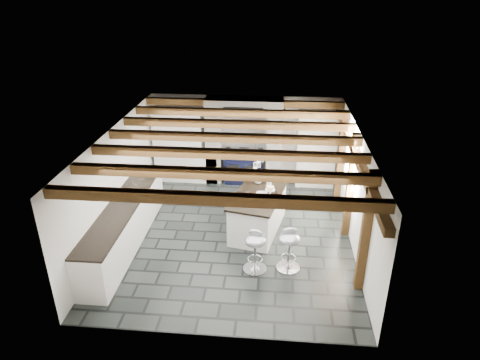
# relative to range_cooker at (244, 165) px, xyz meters

# --- Properties ---
(ground) EXTENTS (6.00, 6.00, 0.00)m
(ground) POSITION_rel_range_cooker_xyz_m (0.00, -2.68, -0.47)
(ground) COLOR black
(ground) RESTS_ON ground
(room_shell) EXTENTS (6.00, 6.03, 6.00)m
(room_shell) POSITION_rel_range_cooker_xyz_m (-0.61, -1.26, 0.60)
(room_shell) COLOR white
(room_shell) RESTS_ON ground
(range_cooker) EXTENTS (1.00, 0.63, 0.99)m
(range_cooker) POSITION_rel_range_cooker_xyz_m (0.00, 0.00, 0.00)
(range_cooker) COLOR black
(range_cooker) RESTS_ON ground
(kitchen_island) EXTENTS (1.30, 1.96, 1.19)m
(kitchen_island) POSITION_rel_range_cooker_xyz_m (0.52, -2.46, -0.01)
(kitchen_island) COLOR white
(kitchen_island) RESTS_ON ground
(bar_stool_near) EXTENTS (0.49, 0.49, 0.85)m
(bar_stool_near) POSITION_rel_range_cooker_xyz_m (1.16, -3.83, 0.06)
(bar_stool_near) COLOR silver
(bar_stool_near) RESTS_ON ground
(bar_stool_far) EXTENTS (0.51, 0.51, 0.84)m
(bar_stool_far) POSITION_rel_range_cooker_xyz_m (0.54, -3.93, 0.05)
(bar_stool_far) COLOR silver
(bar_stool_far) RESTS_ON ground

